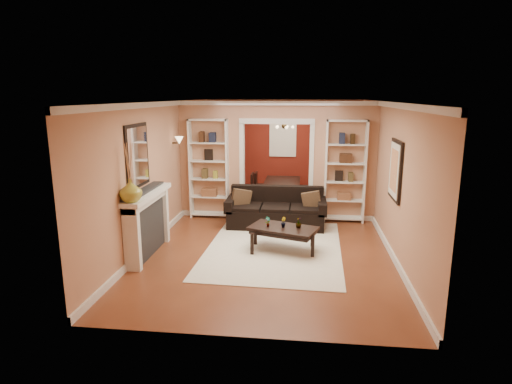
# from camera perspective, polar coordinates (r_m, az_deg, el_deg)

# --- Properties ---
(floor) EXTENTS (8.00, 8.00, 0.00)m
(floor) POSITION_cam_1_polar(r_m,az_deg,el_deg) (9.02, 2.14, -5.44)
(floor) COLOR brown
(floor) RESTS_ON ground
(ceiling) EXTENTS (8.00, 8.00, 0.00)m
(ceiling) POSITION_cam_1_polar(r_m,az_deg,el_deg) (8.57, 2.29, 11.96)
(ceiling) COLOR white
(ceiling) RESTS_ON ground
(wall_back) EXTENTS (8.00, 0.00, 8.00)m
(wall_back) POSITION_cam_1_polar(r_m,az_deg,el_deg) (12.65, 3.60, 6.09)
(wall_back) COLOR tan
(wall_back) RESTS_ON ground
(wall_front) EXTENTS (8.00, 0.00, 8.00)m
(wall_front) POSITION_cam_1_polar(r_m,az_deg,el_deg) (4.82, -1.42, -5.01)
(wall_front) COLOR tan
(wall_front) RESTS_ON ground
(wall_left) EXTENTS (0.00, 8.00, 8.00)m
(wall_left) POSITION_cam_1_polar(r_m,az_deg,el_deg) (9.14, -12.02, 3.24)
(wall_left) COLOR tan
(wall_left) RESTS_ON ground
(wall_right) EXTENTS (0.00, 8.00, 8.00)m
(wall_right) POSITION_cam_1_polar(r_m,az_deg,el_deg) (8.82, 16.96, 2.62)
(wall_right) COLOR tan
(wall_right) RESTS_ON ground
(partition_wall) EXTENTS (4.50, 0.15, 2.70)m
(partition_wall) POSITION_cam_1_polar(r_m,az_deg,el_deg) (9.88, 2.74, 4.21)
(partition_wall) COLOR tan
(partition_wall) RESTS_ON floor
(red_back_panel) EXTENTS (4.44, 0.04, 2.64)m
(red_back_panel) POSITION_cam_1_polar(r_m,az_deg,el_deg) (12.62, 3.59, 5.94)
(red_back_panel) COLOR maroon
(red_back_panel) RESTS_ON floor
(dining_window) EXTENTS (0.78, 0.03, 0.98)m
(dining_window) POSITION_cam_1_polar(r_m,az_deg,el_deg) (12.56, 3.59, 6.96)
(dining_window) COLOR #8CA5CC
(dining_window) RESTS_ON wall_back
(area_rug) EXTENTS (2.58, 3.54, 0.01)m
(area_rug) POSITION_cam_1_polar(r_m,az_deg,el_deg) (8.16, 2.42, -7.43)
(area_rug) COLOR white
(area_rug) RESTS_ON floor
(sofa) EXTENTS (2.16, 0.93, 0.84)m
(sofa) POSITION_cam_1_polar(r_m,az_deg,el_deg) (9.33, 2.69, -2.13)
(sofa) COLOR black
(sofa) RESTS_ON floor
(pillow_left) EXTENTS (0.42, 0.28, 0.41)m
(pillow_left) POSITION_cam_1_polar(r_m,az_deg,el_deg) (9.34, -2.00, -0.86)
(pillow_left) COLOR brown
(pillow_left) RESTS_ON sofa
(pillow_right) EXTENTS (0.39, 0.15, 0.39)m
(pillow_right) POSITION_cam_1_polar(r_m,az_deg,el_deg) (9.25, 7.43, -1.18)
(pillow_right) COLOR brown
(pillow_right) RESTS_ON sofa
(coffee_table) EXTENTS (1.35, 1.01, 0.46)m
(coffee_table) POSITION_cam_1_polar(r_m,az_deg,el_deg) (7.96, 3.61, -6.27)
(coffee_table) COLOR black
(coffee_table) RESTS_ON floor
(plant_left) EXTENTS (0.11, 0.12, 0.19)m
(plant_left) POSITION_cam_1_polar(r_m,az_deg,el_deg) (7.87, 1.60, -3.97)
(plant_left) COLOR #336626
(plant_left) RESTS_ON coffee_table
(plant_center) EXTENTS (0.11, 0.12, 0.19)m
(plant_center) POSITION_cam_1_polar(r_m,az_deg,el_deg) (7.86, 3.65, -4.04)
(plant_center) COLOR #336626
(plant_center) RESTS_ON coffee_table
(plant_right) EXTENTS (0.14, 0.14, 0.19)m
(plant_right) POSITION_cam_1_polar(r_m,az_deg,el_deg) (7.85, 5.70, -4.09)
(plant_right) COLOR #336626
(plant_right) RESTS_ON coffee_table
(bookshelf_left) EXTENTS (0.90, 0.30, 2.30)m
(bookshelf_left) POSITION_cam_1_polar(r_m,az_deg,el_deg) (9.97, -6.28, 3.06)
(bookshelf_left) COLOR white
(bookshelf_left) RESTS_ON floor
(bookshelf_right) EXTENTS (0.90, 0.30, 2.30)m
(bookshelf_right) POSITION_cam_1_polar(r_m,az_deg,el_deg) (9.76, 11.78, 2.66)
(bookshelf_right) COLOR white
(bookshelf_right) RESTS_ON floor
(fireplace) EXTENTS (0.32, 1.70, 1.16)m
(fireplace) POSITION_cam_1_polar(r_m,az_deg,el_deg) (7.88, -14.07, -4.13)
(fireplace) COLOR white
(fireplace) RESTS_ON floor
(vase) EXTENTS (0.43, 0.43, 0.37)m
(vase) POSITION_cam_1_polar(r_m,az_deg,el_deg) (7.07, -16.37, 0.20)
(vase) COLOR #9C9932
(vase) RESTS_ON fireplace
(mirror) EXTENTS (0.03, 0.95, 1.10)m
(mirror) POSITION_cam_1_polar(r_m,az_deg,el_deg) (7.68, -15.55, 4.67)
(mirror) COLOR silver
(mirror) RESTS_ON wall_left
(wall_sconce) EXTENTS (0.18, 0.18, 0.22)m
(wall_sconce) POSITION_cam_1_polar(r_m,az_deg,el_deg) (9.57, -10.54, 6.63)
(wall_sconce) COLOR #FFE0A5
(wall_sconce) RESTS_ON wall_left
(framed_art) EXTENTS (0.04, 0.85, 1.05)m
(framed_art) POSITION_cam_1_polar(r_m,az_deg,el_deg) (7.81, 18.04, 2.78)
(framed_art) COLOR black
(framed_art) RESTS_ON wall_right
(dining_table) EXTENTS (1.69, 0.94, 0.59)m
(dining_table) POSITION_cam_1_polar(r_m,az_deg,el_deg) (11.37, 3.65, -0.07)
(dining_table) COLOR black
(dining_table) RESTS_ON floor
(dining_chair_nw) EXTENTS (0.44, 0.44, 0.88)m
(dining_chair_nw) POSITION_cam_1_polar(r_m,az_deg,el_deg) (11.08, 0.74, 0.38)
(dining_chair_nw) COLOR black
(dining_chair_nw) RESTS_ON floor
(dining_chair_ne) EXTENTS (0.46, 0.46, 0.80)m
(dining_chair_ne) POSITION_cam_1_polar(r_m,az_deg,el_deg) (11.04, 6.43, 0.05)
(dining_chair_ne) COLOR black
(dining_chair_ne) RESTS_ON floor
(dining_chair_sw) EXTENTS (0.49, 0.49, 0.80)m
(dining_chair_sw) POSITION_cam_1_polar(r_m,az_deg,el_deg) (11.68, 1.04, 0.82)
(dining_chair_sw) COLOR black
(dining_chair_sw) RESTS_ON floor
(dining_chair_se) EXTENTS (0.43, 0.43, 0.77)m
(dining_chair_se) POSITION_cam_1_polar(r_m,az_deg,el_deg) (11.63, 6.44, 0.62)
(dining_chair_se) COLOR black
(dining_chair_se) RESTS_ON floor
(chandelier) EXTENTS (0.50, 0.50, 0.30)m
(chandelier) POSITION_cam_1_polar(r_m,az_deg,el_deg) (11.29, 3.30, 8.70)
(chandelier) COLOR #352A18
(chandelier) RESTS_ON ceiling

